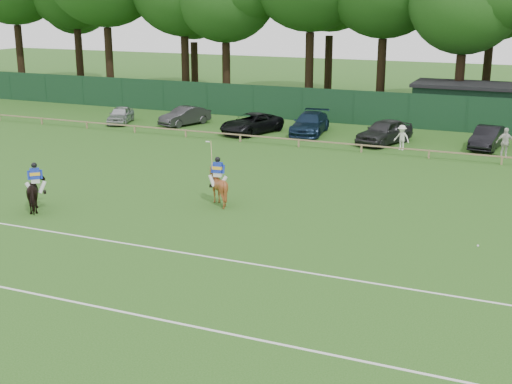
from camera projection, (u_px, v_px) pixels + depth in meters
The scene contains 19 objects.
ground at pixel (212, 247), 25.61m from camera, with size 160.00×160.00×0.00m, color #1E4C14.
horse_dark at pixel (37, 193), 29.77m from camera, with size 0.85×1.87×1.58m, color black.
horse_chestnut at pixel (218, 187), 30.70m from camera, with size 1.30×1.46×1.61m, color brown.
sedan_silver at pixel (121, 115), 50.52m from camera, with size 1.45×3.61×1.23m, color #B6B7BB.
sedan_grey at pixel (185, 116), 49.76m from camera, with size 1.40×4.02×1.32m, color #2C2B2E.
suv_black at pixel (251, 123), 46.77m from camera, with size 2.24×4.86×1.35m, color black.
sedan_navy at pixel (310, 123), 46.52m from camera, with size 2.02×4.96×1.44m, color #13243B.
hatch_grey at pixel (384, 132), 43.41m from camera, with size 1.83×4.55×1.55m, color #2A2B2D.
estate_black at pixel (488, 138), 42.05m from camera, with size 1.44×4.13×1.36m, color black.
spectator_left at pixel (402, 138), 41.61m from camera, with size 0.99×0.57×1.53m, color white.
spectator_mid at pixel (505, 143), 39.53m from camera, with size 1.04×0.43×1.77m, color silver.
rider_dark at pixel (35, 177), 29.56m from camera, with size 0.79×0.73×1.41m.
rider_chestnut at pixel (218, 171), 30.49m from camera, with size 0.94×0.55×2.05m.
polo_ball at pixel (478, 246), 25.57m from camera, with size 0.09×0.09×0.09m, color silver.
pitch_lines at pixel (165, 281), 22.51m from camera, with size 60.00×5.10×0.01m.
pitch_rail at pixel (345, 144), 41.40m from camera, with size 62.10×0.10×0.50m.
perimeter_fence at pixel (380, 109), 49.14m from camera, with size 92.08×0.08×2.50m.
utility_shed at pixel (472, 104), 49.45m from camera, with size 8.40×4.40×3.04m.
tree_row at pixel (426, 112), 55.81m from camera, with size 96.00×12.00×21.00m, color #26561C, non-canonical shape.
Camera 1 is at (10.95, -21.49, 9.00)m, focal length 48.00 mm.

